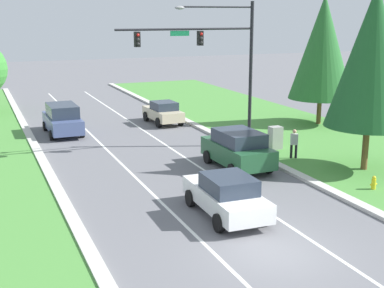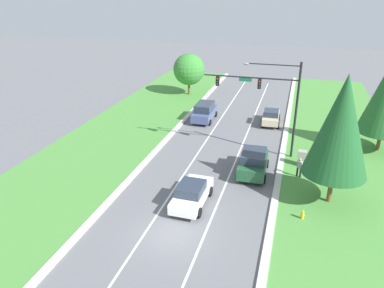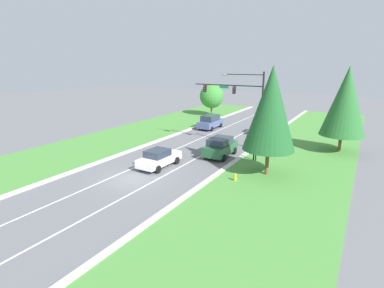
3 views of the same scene
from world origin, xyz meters
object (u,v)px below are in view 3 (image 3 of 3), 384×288
at_px(white_sedan, 159,158).
at_px(traffic_signal_mast, 242,98).
at_px(champagne_sedan, 261,127).
at_px(forest_suv, 220,147).
at_px(conifer_near_right_tree, 271,109).
at_px(conifer_far_right_tree, 346,101).
at_px(utility_cabinet, 263,149).
at_px(pedestrian, 255,152).
at_px(oak_near_left_tree, 212,96).
at_px(slate_blue_suv, 210,122).
at_px(fire_hydrant, 235,178).

bearing_deg(white_sedan, traffic_signal_mast, 68.84).
distance_m(champagne_sedan, white_sedan, 18.62).
distance_m(forest_suv, conifer_near_right_tree, 7.96).
bearing_deg(traffic_signal_mast, forest_suv, -98.21).
bearing_deg(conifer_far_right_tree, utility_cabinet, -142.25).
xyz_separation_m(pedestrian, oak_near_left_tree, (-15.34, 20.92, 2.63)).
bearing_deg(traffic_signal_mast, pedestrian, -51.31).
bearing_deg(champagne_sedan, traffic_signal_mast, -90.31).
bearing_deg(conifer_near_right_tree, slate_blue_suv, 131.48).
bearing_deg(utility_cabinet, slate_blue_suv, 140.05).
bearing_deg(pedestrian, traffic_signal_mast, -31.22).
relative_size(forest_suv, conifer_far_right_tree, 0.50).
relative_size(champagne_sedan, pedestrian, 2.47).
distance_m(slate_blue_suv, conifer_near_right_tree, 19.85).
bearing_deg(utility_cabinet, oak_near_left_tree, 129.68).
bearing_deg(pedestrian, fire_hydrant, 113.94).
bearing_deg(fire_hydrant, forest_suv, 125.46).
xyz_separation_m(traffic_signal_mast, utility_cabinet, (3.17, -1.53, -4.93)).
relative_size(traffic_signal_mast, pedestrian, 5.01).
height_order(traffic_signal_mast, conifer_near_right_tree, conifer_near_right_tree).
height_order(white_sedan, forest_suv, forest_suv).
bearing_deg(fire_hydrant, pedestrian, 93.84).
height_order(slate_blue_suv, conifer_far_right_tree, conifer_far_right_tree).
xyz_separation_m(champagne_sedan, slate_blue_suv, (-7.32, -0.82, 0.19)).
bearing_deg(fire_hydrant, traffic_signal_mast, 109.37).
distance_m(champagne_sedan, oak_near_left_tree, 15.19).
distance_m(slate_blue_suv, utility_cabinet, 14.08).
bearing_deg(conifer_far_right_tree, conifer_near_right_tree, -114.11).
bearing_deg(pedestrian, champagne_sedan, -54.63).
relative_size(white_sedan, slate_blue_suv, 0.96).
xyz_separation_m(champagne_sedan, white_sedan, (-3.78, -18.23, 0.03)).
relative_size(champagne_sedan, forest_suv, 0.91).
height_order(forest_suv, oak_near_left_tree, oak_near_left_tree).
relative_size(traffic_signal_mast, utility_cabinet, 6.07).
bearing_deg(champagne_sedan, conifer_far_right_tree, -26.89).
bearing_deg(conifer_far_right_tree, forest_suv, -143.53).
bearing_deg(champagne_sedan, forest_suv, -93.69).
height_order(traffic_signal_mast, slate_blue_suv, traffic_signal_mast).
height_order(fire_hydrant, oak_near_left_tree, oak_near_left_tree).
bearing_deg(white_sedan, fire_hydrant, 2.94).
relative_size(traffic_signal_mast, conifer_far_right_tree, 0.93).
relative_size(utility_cabinet, conifer_near_right_tree, 0.15).
xyz_separation_m(forest_suv, conifer_far_right_tree, (10.48, 7.75, 4.48)).
bearing_deg(slate_blue_suv, oak_near_left_tree, 115.64).
relative_size(traffic_signal_mast, conifer_near_right_tree, 0.92).
height_order(traffic_signal_mast, white_sedan, traffic_signal_mast).
xyz_separation_m(traffic_signal_mast, conifer_far_right_tree, (9.89, 3.67, -0.13)).
bearing_deg(conifer_near_right_tree, conifer_far_right_tree, 65.89).
height_order(fire_hydrant, conifer_far_right_tree, conifer_far_right_tree).
relative_size(utility_cabinet, oak_near_left_tree, 0.24).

